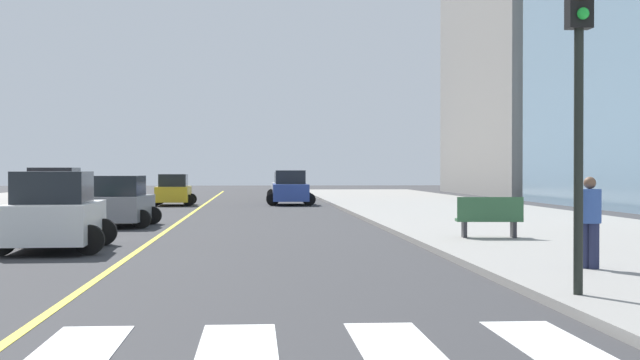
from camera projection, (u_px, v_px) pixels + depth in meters
The scene contains 12 objects.
sidewalk_kerb_east at pixel (578, 237), 26.60m from camera, with size 10.00×120.00×0.15m, color gray.
lane_divider_paint at pixel (196, 210), 45.69m from camera, with size 0.16×80.00×0.01m, color yellow.
parking_garage_concrete at pixel (580, 38), 74.51m from camera, with size 18.00×24.00×25.35m, color gray.
car_white_nearest at pixel (55, 214), 22.96m from camera, with size 2.87×4.49×1.97m.
car_yellow_second at pixel (174, 191), 51.71m from camera, with size 2.48×3.95×1.76m.
car_blue_third at pixel (290, 189), 52.61m from camera, with size 2.78×4.42×1.97m.
car_gray_fourth at pixel (120, 203), 32.62m from camera, with size 2.63×4.11×1.80m.
car_red_fifth at pixel (56, 194), 38.82m from camera, with size 3.02×4.76×2.10m.
car_silver_seventh at pixel (286, 186), 62.52m from camera, with size 2.61×4.16×1.85m.
traffic_light_near_corner at pixel (579, 61), 13.75m from camera, with size 0.36×0.41×4.97m.
park_bench at pixel (489, 218), 25.30m from camera, with size 1.84×0.72×1.12m.
pedestrian_waiting_east at pixel (590, 218), 17.41m from camera, with size 0.43×0.43×1.74m.
Camera 1 is at (2.89, -5.99, 2.02)m, focal length 51.87 mm.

